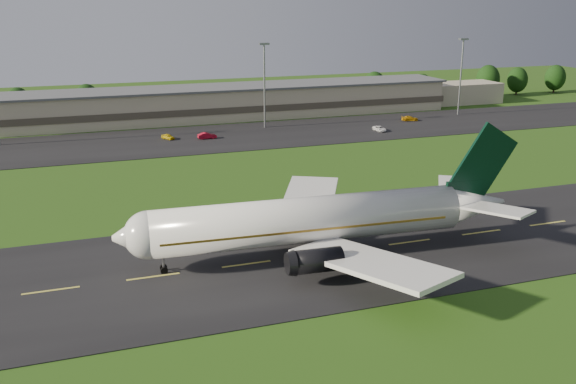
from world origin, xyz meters
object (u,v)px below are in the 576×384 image
object	(u,v)px
service_vehicle_a	(168,137)
service_vehicle_b	(207,136)
light_mast_centre	(264,75)
service_vehicle_d	(410,118)
airliner	(315,220)
service_vehicle_c	(379,129)
light_mast_east	(461,67)
terminal	(252,101)

from	to	relation	value
service_vehicle_a	service_vehicle_b	distance (m)	8.72
light_mast_centre	service_vehicle_d	world-z (taller)	light_mast_centre
airliner	service_vehicle_a	distance (m)	74.17
airliner	service_vehicle_a	xyz separation A→B (m)	(-6.34, 73.79, -3.97)
service_vehicle_c	service_vehicle_d	xyz separation A→B (m)	(13.46, 9.34, 0.04)
light_mast_east	service_vehicle_c	xyz separation A→B (m)	(-30.61, -13.52, -12.05)
service_vehicle_a	service_vehicle_d	distance (m)	62.53
terminal	service_vehicle_c	world-z (taller)	terminal
terminal	service_vehicle_a	distance (m)	34.54
service_vehicle_d	service_vehicle_c	bearing A→B (deg)	134.47
airliner	terminal	bearing A→B (deg)	81.70
light_mast_east	service_vehicle_a	size ratio (longest dim) A/B	5.82
light_mast_east	service_vehicle_a	xyz separation A→B (m)	(-79.65, -6.26, -12.04)
light_mast_centre	service_vehicle_a	bearing A→B (deg)	-165.75
terminal	service_vehicle_c	xyz separation A→B (m)	(22.99, -29.71, -3.30)
service_vehicle_a	service_vehicle_b	bearing A→B (deg)	-45.43
light_mast_east	service_vehicle_d	bearing A→B (deg)	-166.28
airliner	service_vehicle_c	size ratio (longest dim) A/B	12.11
airliner	service_vehicle_a	world-z (taller)	airliner
terminal	service_vehicle_d	world-z (taller)	terminal
service_vehicle_a	service_vehicle_b	size ratio (longest dim) A/B	0.82
light_mast_east	service_vehicle_d	world-z (taller)	light_mast_east
service_vehicle_c	light_mast_east	bearing A→B (deg)	22.99
airliner	light_mast_centre	world-z (taller)	light_mast_centre
airliner	service_vehicle_c	xyz separation A→B (m)	(42.70, 66.53, -3.97)
service_vehicle_a	service_vehicle_b	xyz separation A→B (m)	(8.39, -2.35, 0.10)
airliner	service_vehicle_c	distance (m)	79.15
service_vehicle_b	service_vehicle_d	distance (m)	54.29
service_vehicle_c	service_vehicle_a	bearing A→B (deg)	170.72
airliner	service_vehicle_b	size ratio (longest dim) A/B	12.09
terminal	service_vehicle_c	size ratio (longest dim) A/B	34.22
service_vehicle_b	service_vehicle_c	xyz separation A→B (m)	(40.65, -4.91, -0.11)
light_mast_east	airliner	bearing A→B (deg)	-132.48
airliner	service_vehicle_b	distance (m)	71.57
service_vehicle_a	airliner	bearing A→B (deg)	-114.84
terminal	light_mast_centre	bearing A→B (deg)	-94.95
light_mast_east	service_vehicle_a	world-z (taller)	light_mast_east
terminal	light_mast_centre	xyz separation A→B (m)	(-1.40, -16.18, 8.75)
service_vehicle_c	service_vehicle_b	bearing A→B (deg)	172.26
service_vehicle_a	service_vehicle_d	world-z (taller)	service_vehicle_d
service_vehicle_c	service_vehicle_d	distance (m)	16.38
service_vehicle_a	light_mast_centre	bearing A→B (deg)	-15.51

